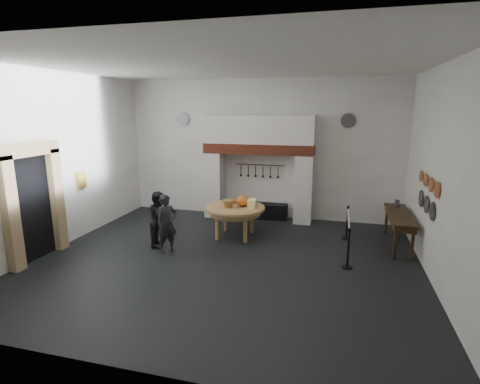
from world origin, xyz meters
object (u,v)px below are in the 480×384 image
(iron_range, at_px, (258,210))
(barrier_post_far, at_px, (347,224))
(barrier_post_near, at_px, (348,249))
(visitor_near, at_px, (167,224))
(visitor_far, at_px, (160,219))
(work_table, at_px, (235,208))
(side_table, at_px, (400,215))

(iron_range, distance_m, barrier_post_far, 3.14)
(barrier_post_near, bearing_deg, visitor_near, -177.95)
(iron_range, distance_m, barrier_post_near, 4.41)
(barrier_post_near, bearing_deg, barrier_post_far, 90.00)
(visitor_far, height_order, barrier_post_near, visitor_far)
(work_table, height_order, barrier_post_far, barrier_post_far)
(iron_range, bearing_deg, barrier_post_far, -26.29)
(iron_range, relative_size, barrier_post_near, 2.11)
(visitor_near, distance_m, side_table, 6.00)
(iron_range, height_order, visitor_near, visitor_near)
(visitor_near, height_order, barrier_post_near, visitor_near)
(visitor_near, bearing_deg, visitor_far, 86.16)
(side_table, height_order, barrier_post_near, same)
(iron_range, relative_size, visitor_near, 1.27)
(visitor_near, height_order, visitor_far, visitor_near)
(iron_range, xyz_separation_m, side_table, (4.10, -1.64, 0.62))
(barrier_post_near, relative_size, barrier_post_far, 1.00)
(visitor_near, xyz_separation_m, side_table, (5.69, 1.91, 0.12))
(iron_range, distance_m, work_table, 2.07)
(barrier_post_near, distance_m, barrier_post_far, 2.00)
(visitor_near, distance_m, barrier_post_near, 4.41)
(work_table, height_order, visitor_near, visitor_near)
(barrier_post_far, bearing_deg, barrier_post_near, -90.00)
(visitor_near, height_order, barrier_post_far, visitor_near)
(side_table, distance_m, barrier_post_near, 2.22)
(iron_range, xyz_separation_m, visitor_near, (-1.59, -3.55, 0.50))
(iron_range, height_order, barrier_post_far, barrier_post_far)
(visitor_far, distance_m, barrier_post_far, 5.12)
(visitor_far, bearing_deg, work_table, -64.96)
(barrier_post_far, bearing_deg, iron_range, 153.71)
(iron_range, relative_size, work_table, 1.13)
(work_table, xyz_separation_m, visitor_near, (-1.33, -1.58, -0.09))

